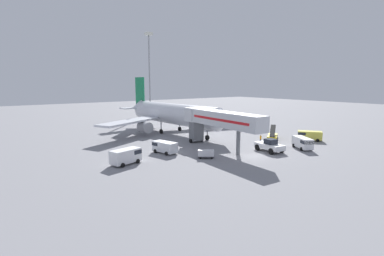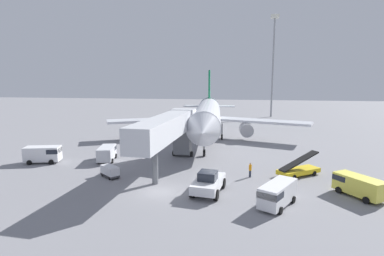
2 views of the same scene
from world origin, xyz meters
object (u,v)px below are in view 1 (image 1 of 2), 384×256
Objects in this scene: jet_bridge at (217,120)px; pushback_tug at (270,146)px; service_van_near_right at (309,135)px; apron_light_mast at (149,60)px; service_van_mid_right at (303,143)px; belt_loader_truck at (272,136)px; service_van_mid_left at (126,156)px; airplane_at_gate at (172,114)px; ground_crew_worker_foreground at (261,139)px; baggage_cart_far_left at (206,154)px; service_van_outer_right at (164,147)px; safety_cone_alpha at (281,145)px.

pushback_tug is (5.93, -7.69, -4.36)m from jet_bridge.
apron_light_mast is (-2.49, 66.69, 19.71)m from service_van_near_right.
jet_bridge is 16.69m from service_van_mid_right.
jet_bridge is at bearing 179.39° from belt_loader_truck.
service_van_mid_left is at bearing 162.20° from pushback_tug.
airplane_at_gate is 22.04× the size of ground_crew_worker_foreground.
service_van_mid_right is at bearing -94.73° from apron_light_mast.
airplane_at_gate is 26.49m from baggage_cart_far_left.
service_van_mid_left is at bearing 170.92° from service_van_near_right.
airplane_at_gate is at bearing 53.82° from service_van_outer_right.
baggage_cart_far_left is at bearing 176.55° from service_van_near_right.
airplane_at_gate is at bearing -111.34° from apron_light_mast.
pushback_tug reaches higher than service_van_near_right.
pushback_tug is at bearing -14.45° from baggage_cart_far_left.
service_van_outer_right is at bearing 147.03° from pushback_tug.
apron_light_mast reaches higher than safety_cone_alpha.
jet_bridge is 22.26m from service_van_near_right.
airplane_at_gate is at bearing 109.47° from ground_crew_worker_foreground.
apron_light_mast reaches higher than service_van_mid_left.
airplane_at_gate reaches higher than safety_cone_alpha.
service_van_mid_left is 1.03× the size of service_van_outer_right.
baggage_cart_far_left is at bearing -169.12° from belt_loader_truck.
service_van_mid_right is 1.04× the size of service_van_near_right.
belt_loader_truck is 63.99m from apron_light_mast.
service_van_mid_left is 28.84m from ground_crew_worker_foreground.
apron_light_mast reaches higher than belt_loader_truck.
belt_loader_truck reaches higher than baggage_cart_far_left.
service_van_near_right reaches higher than ground_crew_worker_foreground.
ground_crew_worker_foreground is at bearing 9.22° from baggage_cart_far_left.
baggage_cart_far_left is (3.70, -7.21, -0.40)m from service_van_outer_right.
airplane_at_gate is 7.53× the size of service_van_mid_right.
jet_bridge reaches higher than service_van_near_right.
airplane_at_gate is 46.35m from apron_light_mast.
jet_bridge is at bearing -97.52° from airplane_at_gate.
belt_loader_truck is at bearing -0.48° from service_van_mid_left.
apron_light_mast is at bearing 73.04° from jet_bridge.
airplane_at_gate is at bearing 108.47° from safety_cone_alpha.
pushback_tug is 0.19× the size of apron_light_mast.
safety_cone_alpha is at bearing -96.06° from apron_light_mast.
service_van_near_right is (8.33, 3.91, -0.07)m from service_van_mid_right.
safety_cone_alpha is (5.46, 1.60, -0.84)m from pushback_tug.
belt_loader_truck reaches higher than service_van_near_right.
service_van_outer_right is at bearing 173.82° from belt_loader_truck.
apron_light_mast reaches higher than airplane_at_gate.
service_van_outer_right is at bearing 117.15° from baggage_cart_far_left.
belt_loader_truck reaches higher than ground_crew_worker_foreground.
service_van_mid_left is at bearing -121.39° from apron_light_mast.
belt_loader_truck is at bearing 10.88° from baggage_cart_far_left.
service_van_near_right is 9.61m from safety_cone_alpha.
jet_bridge is at bearing 35.41° from baggage_cart_far_left.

